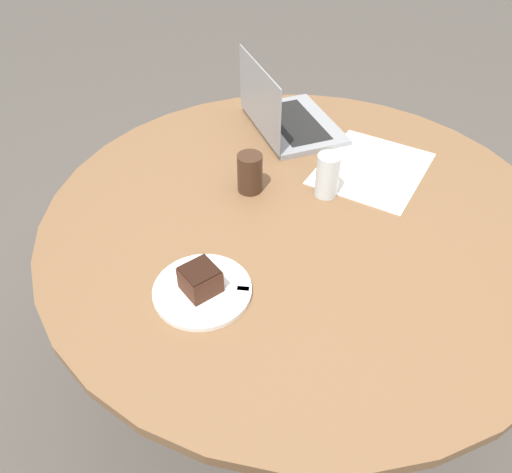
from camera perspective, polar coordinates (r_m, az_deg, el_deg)
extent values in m
plane|color=#4C4742|center=(1.83, 3.79, -14.49)|extent=(12.00, 12.00, 0.00)
cylinder|color=brown|center=(1.82, 3.80, -14.31)|extent=(0.40, 0.40, 0.02)
cylinder|color=brown|center=(1.55, 4.36, -7.44)|extent=(0.09, 0.09, 0.65)
cylinder|color=brown|center=(1.31, 5.13, 2.26)|extent=(1.33, 1.33, 0.03)
cube|color=white|center=(1.49, 13.11, 7.59)|extent=(0.42, 0.39, 0.00)
cylinder|color=white|center=(1.10, -6.15, -6.15)|extent=(0.22, 0.22, 0.01)
cube|color=#472619|center=(1.07, -6.39, -4.97)|extent=(0.10, 0.10, 0.06)
cube|color=black|center=(1.05, -6.51, -3.84)|extent=(0.10, 0.10, 0.00)
cube|color=silver|center=(1.09, -5.23, -5.69)|extent=(0.01, 0.17, 0.00)
cube|color=silver|center=(1.08, -1.42, -6.04)|extent=(0.03, 0.03, 0.00)
cylinder|color=#3D2619|center=(1.34, -0.71, 7.28)|extent=(0.07, 0.07, 0.11)
cylinder|color=silver|center=(1.34, 8.18, 6.93)|extent=(0.06, 0.06, 0.12)
cube|color=gray|center=(1.66, 4.44, 12.64)|extent=(0.41, 0.36, 0.02)
cube|color=black|center=(1.65, 4.46, 12.94)|extent=(0.31, 0.25, 0.00)
cube|color=gray|center=(1.56, 0.34, 15.49)|extent=(0.30, 0.15, 0.21)
cube|color=black|center=(1.56, 0.49, 15.52)|extent=(0.28, 0.15, 0.19)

